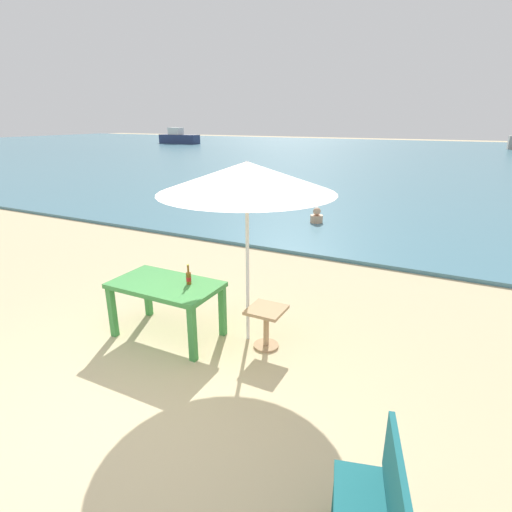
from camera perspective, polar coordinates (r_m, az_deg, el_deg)
name	(u,v)px	position (r m, az deg, el deg)	size (l,w,h in m)	color
ground_plane	(156,400)	(4.52, -14.12, -19.26)	(120.00, 120.00, 0.00)	#C6B287
sea_water	(426,157)	(32.79, 23.04, 12.82)	(120.00, 50.00, 0.08)	teal
picnic_table_green	(166,291)	(5.32, -12.73, -4.86)	(1.40, 0.80, 0.76)	#3D8C42
beer_bottle_amber	(189,277)	(5.15, -9.60, -3.00)	(0.07, 0.07, 0.26)	brown
patio_umbrella	(247,178)	(4.69, -1.32, 11.14)	(2.10, 2.10, 2.30)	silver
side_table_wood	(266,322)	(5.06, 1.47, -9.38)	(0.44, 0.44, 0.54)	tan
swimmer_person	(317,217)	(11.02, 8.65, 5.58)	(0.34, 0.34, 0.41)	tan
boat_barge	(179,138)	(47.56, -10.97, 16.22)	(4.75, 1.30, 1.73)	navy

